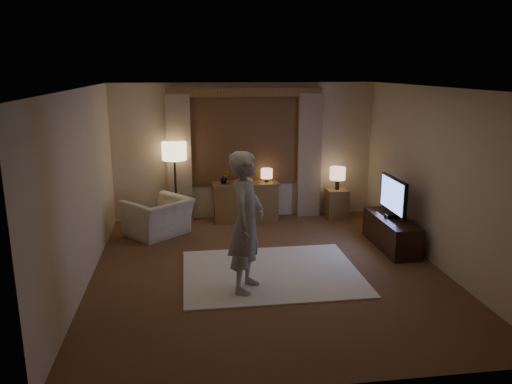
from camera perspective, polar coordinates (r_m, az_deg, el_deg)
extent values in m
cube|color=brown|center=(7.34, 1.35, -9.03)|extent=(5.00, 5.50, 0.02)
cube|color=silver|center=(6.76, 1.48, 11.87)|extent=(5.00, 5.50, 0.02)
cube|color=beige|center=(9.61, -1.29, 4.66)|extent=(5.00, 0.02, 2.60)
cube|color=beige|center=(4.35, 7.43, -7.17)|extent=(5.00, 0.02, 2.60)
cube|color=beige|center=(6.98, -19.36, 0.28)|extent=(0.02, 5.50, 2.60)
cube|color=beige|center=(7.74, 20.08, 1.51)|extent=(0.02, 5.50, 2.60)
cube|color=black|center=(9.55, -1.27, 6.11)|extent=(2.00, 0.01, 1.70)
cube|color=brown|center=(9.54, -1.26, 6.10)|extent=(2.08, 0.04, 1.78)
cube|color=tan|center=(9.46, -8.76, 3.73)|extent=(0.45, 0.12, 2.40)
cube|color=tan|center=(9.75, 6.13, 4.12)|extent=(0.45, 0.12, 2.40)
cube|color=brown|center=(9.41, -1.26, 11.32)|extent=(2.90, 0.14, 0.16)
cube|color=#F4E5CD|center=(7.24, 1.77, -9.20)|extent=(2.50, 2.00, 0.02)
cube|color=brown|center=(9.56, -1.16, -1.22)|extent=(1.20, 0.40, 0.70)
cube|color=brown|center=(9.45, -1.17, 1.41)|extent=(0.16, 0.02, 0.20)
imported|color=#999999|center=(9.40, -3.60, 1.63)|extent=(0.17, 0.13, 0.30)
cylinder|color=black|center=(9.52, 1.22, 1.25)|extent=(0.08, 0.08, 0.12)
cylinder|color=#FFD099|center=(9.48, 1.22, 2.13)|extent=(0.22, 0.22, 0.18)
cylinder|color=black|center=(9.59, -9.01, -3.42)|extent=(0.33, 0.33, 0.03)
cylinder|color=black|center=(9.43, -9.15, 0.05)|extent=(0.04, 0.04, 1.23)
cylinder|color=#FFD099|center=(9.28, -9.34, 4.65)|extent=(0.45, 0.45, 0.33)
imported|color=beige|center=(8.88, -11.10, -2.85)|extent=(1.33, 1.32, 0.65)
cube|color=brown|center=(9.90, 9.18, -1.29)|extent=(0.40, 0.40, 0.56)
cylinder|color=black|center=(9.80, 9.26, 0.85)|extent=(0.08, 0.08, 0.20)
cylinder|color=#FFD099|center=(9.76, 9.31, 2.11)|extent=(0.30, 0.30, 0.24)
cube|color=black|center=(8.45, 15.17, -4.50)|extent=(0.45, 1.40, 0.50)
cube|color=black|center=(8.37, 15.29, -2.67)|extent=(0.23, 0.10, 0.06)
cube|color=black|center=(8.28, 15.45, -0.33)|extent=(0.05, 0.92, 0.56)
cube|color=#557AE8|center=(8.26, 15.25, -0.34)|extent=(0.00, 0.86, 0.51)
imported|color=#9E9A92|center=(6.40, -1.11, -3.47)|extent=(0.67, 0.79, 1.84)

